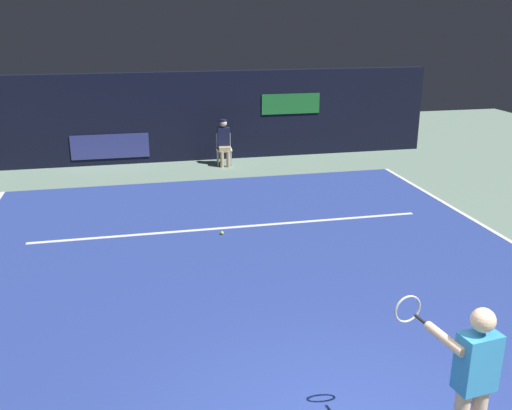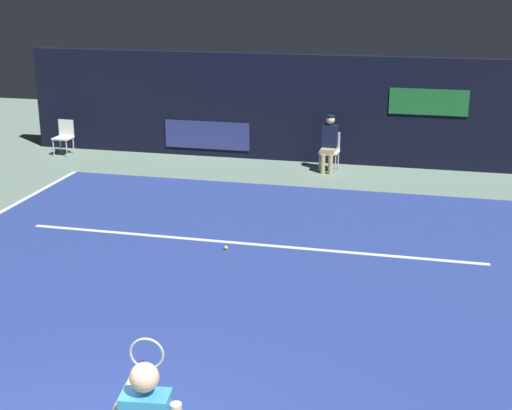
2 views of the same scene
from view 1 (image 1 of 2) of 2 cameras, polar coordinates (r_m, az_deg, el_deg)
The scene contains 8 objects.
ground_plane at distance 9.86m, azimuth -0.29°, elevation -6.29°, with size 29.50×29.50×0.00m, color slate.
court_surface at distance 9.86m, azimuth -0.29°, elevation -6.26°, with size 10.24×11.24×0.01m, color navy.
line_sideline_left at distance 11.92m, azimuth 24.31°, elevation -3.45°, with size 0.10×11.24×0.01m, color white.
line_service at distance 11.64m, azimuth -2.36°, elevation -2.25°, with size 7.99×0.10×0.01m, color white.
back_wall at distance 17.07m, azimuth -6.08°, elevation 8.82°, with size 14.34×0.33×2.60m.
tennis_player at distance 5.74m, azimuth 20.83°, elevation -16.09°, with size 0.71×0.93×1.73m.
line_judge_on_chair at distance 16.43m, azimuth -3.23°, elevation 6.34°, with size 0.47×0.55×1.32m.
tennis_ball at distance 11.27m, azimuth -3.43°, elevation -2.81°, with size 0.07×0.07×0.07m, color #CCE033.
Camera 1 is at (-1.90, -4.13, 4.13)m, focal length 39.90 mm.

